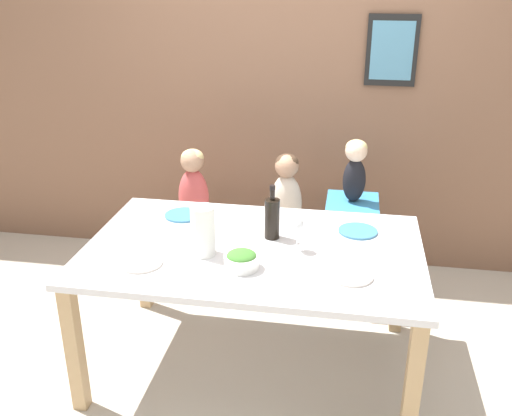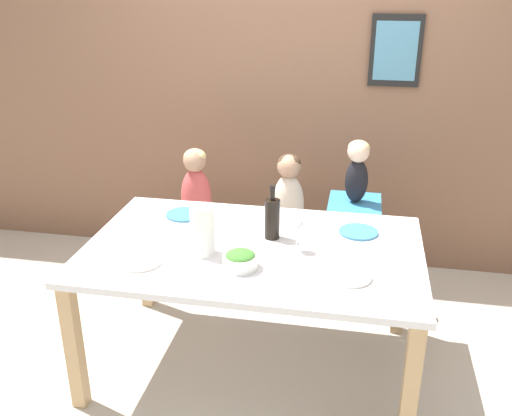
# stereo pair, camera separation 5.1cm
# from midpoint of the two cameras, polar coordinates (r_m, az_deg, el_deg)

# --- Properties ---
(ground_plane) EXTENTS (14.00, 14.00, 0.00)m
(ground_plane) POSITION_cam_midpoint_polar(r_m,az_deg,el_deg) (3.29, 0.19, -15.28)
(ground_plane) COLOR #BCB2A3
(wall_back) EXTENTS (10.00, 0.09, 2.70)m
(wall_back) POSITION_cam_midpoint_polar(r_m,az_deg,el_deg) (4.00, 3.96, 12.97)
(wall_back) COLOR brown
(wall_back) RESTS_ON ground_plane
(dining_table) EXTENTS (1.70, 1.07, 0.73)m
(dining_table) POSITION_cam_midpoint_polar(r_m,az_deg,el_deg) (2.94, 0.20, -5.31)
(dining_table) COLOR silver
(dining_table) RESTS_ON ground_plane
(chair_far_left) EXTENTS (0.38, 0.43, 0.44)m
(chair_far_left) POSITION_cam_midpoint_polar(r_m,az_deg,el_deg) (3.88, -5.46, -2.61)
(chair_far_left) COLOR silver
(chair_far_left) RESTS_ON ground_plane
(chair_far_center) EXTENTS (0.38, 0.43, 0.44)m
(chair_far_center) POSITION_cam_midpoint_polar(r_m,az_deg,el_deg) (3.76, 3.53, -3.37)
(chair_far_center) COLOR silver
(chair_far_center) RESTS_ON ground_plane
(chair_right_highchair) EXTENTS (0.32, 0.37, 0.69)m
(chair_right_highchair) POSITION_cam_midpoint_polar(r_m,az_deg,el_deg) (3.67, 10.10, -1.54)
(chair_right_highchair) COLOR silver
(chair_right_highchair) RESTS_ON ground_plane
(person_child_left) EXTENTS (0.20, 0.17, 0.53)m
(person_child_left) POSITION_cam_midpoint_polar(r_m,az_deg,el_deg) (3.74, -5.65, 2.15)
(person_child_left) COLOR #C64C4C
(person_child_left) RESTS_ON chair_far_left
(person_child_center) EXTENTS (0.20, 0.17, 0.53)m
(person_child_center) POSITION_cam_midpoint_polar(r_m,az_deg,el_deg) (3.63, 3.66, 1.51)
(person_child_center) COLOR beige
(person_child_center) RESTS_ON chair_far_center
(person_baby_right) EXTENTS (0.14, 0.14, 0.40)m
(person_baby_right) POSITION_cam_midpoint_polar(r_m,az_deg,el_deg) (3.53, 10.51, 4.06)
(person_baby_right) COLOR black
(person_baby_right) RESTS_ON chair_right_highchair
(wine_bottle) EXTENTS (0.08, 0.08, 0.29)m
(wine_bottle) POSITION_cam_midpoint_polar(r_m,az_deg,el_deg) (2.95, 2.12, -0.97)
(wine_bottle) COLOR black
(wine_bottle) RESTS_ON dining_table
(paper_towel_roll) EXTENTS (0.12, 0.12, 0.25)m
(paper_towel_roll) POSITION_cam_midpoint_polar(r_m,az_deg,el_deg) (2.79, -4.84, -2.26)
(paper_towel_roll) COLOR white
(paper_towel_roll) RESTS_ON dining_table
(wine_glass_near) EXTENTS (0.07, 0.07, 0.18)m
(wine_glass_near) POSITION_cam_midpoint_polar(r_m,az_deg,el_deg) (2.82, 4.63, -1.92)
(wine_glass_near) COLOR white
(wine_glass_near) RESTS_ON dining_table
(salad_bowl_large) EXTENTS (0.17, 0.17, 0.09)m
(salad_bowl_large) POSITION_cam_midpoint_polar(r_m,az_deg,el_deg) (2.68, -1.04, -5.19)
(salad_bowl_large) COLOR white
(salad_bowl_large) RESTS_ON dining_table
(dinner_plate_front_left) EXTENTS (0.21, 0.21, 0.01)m
(dinner_plate_front_left) POSITION_cam_midpoint_polar(r_m,az_deg,el_deg) (2.79, -10.98, -5.30)
(dinner_plate_front_left) COLOR silver
(dinner_plate_front_left) RESTS_ON dining_table
(dinner_plate_back_left) EXTENTS (0.21, 0.21, 0.01)m
(dinner_plate_back_left) POSITION_cam_midpoint_polar(r_m,az_deg,el_deg) (3.28, -6.74, -0.65)
(dinner_plate_back_left) COLOR teal
(dinner_plate_back_left) RESTS_ON dining_table
(dinner_plate_back_right) EXTENTS (0.21, 0.21, 0.01)m
(dinner_plate_back_right) POSITION_cam_midpoint_polar(r_m,az_deg,el_deg) (3.10, 10.68, -2.36)
(dinner_plate_back_right) COLOR teal
(dinner_plate_back_right) RESTS_ON dining_table
(dinner_plate_front_right) EXTENTS (0.21, 0.21, 0.01)m
(dinner_plate_front_right) POSITION_cam_midpoint_polar(r_m,az_deg,el_deg) (2.66, 9.84, -6.76)
(dinner_plate_front_right) COLOR silver
(dinner_plate_front_right) RESTS_ON dining_table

